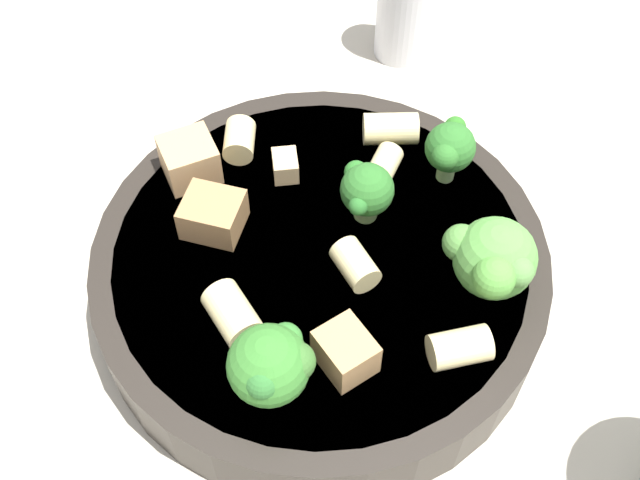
{
  "coord_description": "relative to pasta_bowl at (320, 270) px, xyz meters",
  "views": [
    {
      "loc": [
        0.19,
        -0.12,
        0.35
      ],
      "look_at": [
        0.0,
        0.0,
        0.05
      ],
      "focal_mm": 45.0,
      "sensor_mm": 36.0,
      "label": 1
    }
  ],
  "objects": [
    {
      "name": "broccoli_floret_3",
      "position": [
        0.06,
        0.05,
        0.04
      ],
      "size": [
        0.04,
        0.04,
        0.04
      ],
      "color": "#84AD60",
      "rests_on": "pasta_bowl"
    },
    {
      "name": "rigatoni_2",
      "position": [
        -0.02,
        0.05,
        0.02
      ],
      "size": [
        0.02,
        0.02,
        0.01
      ],
      "primitive_type": "cylinder",
      "rotation": [
        1.57,
        0.0,
        0.59
      ],
      "color": "beige",
      "rests_on": "pasta_bowl"
    },
    {
      "name": "rigatoni_0",
      "position": [
        0.02,
        0.01,
        0.02
      ],
      "size": [
        0.02,
        0.02,
        0.02
      ],
      "primitive_type": "cylinder",
      "rotation": [
        1.57,
        0.0,
        1.51
      ],
      "color": "beige",
      "rests_on": "pasta_bowl"
    },
    {
      "name": "chicken_chunk_1",
      "position": [
        -0.04,
        -0.04,
        0.02
      ],
      "size": [
        0.04,
        0.04,
        0.02
      ],
      "primitive_type": "cube",
      "rotation": [
        0.0,
        0.0,
        0.73
      ],
      "color": "#A87A4C",
      "rests_on": "pasta_bowl"
    },
    {
      "name": "broccoli_floret_0",
      "position": [
        -0.01,
        0.08,
        0.04
      ],
      "size": [
        0.03,
        0.03,
        0.04
      ],
      "color": "#9EC175",
      "rests_on": "pasta_bowl"
    },
    {
      "name": "rigatoni_3",
      "position": [
        -0.08,
        0.0,
        0.02
      ],
      "size": [
        0.03,
        0.03,
        0.02
      ],
      "primitive_type": "cylinder",
      "rotation": [
        1.57,
        0.0,
        0.98
      ],
      "color": "beige",
      "rests_on": "pasta_bowl"
    },
    {
      "name": "chicken_chunk_2",
      "position": [
        -0.08,
        -0.03,
        0.03
      ],
      "size": [
        0.03,
        0.03,
        0.02
      ],
      "primitive_type": "cube",
      "rotation": [
        0.0,
        0.0,
        1.42
      ],
      "color": "tan",
      "rests_on": "pasta_bowl"
    },
    {
      "name": "pasta_bowl",
      "position": [
        0.0,
        0.0,
        0.0
      ],
      "size": [
        0.22,
        0.22,
        0.04
      ],
      "color": "#28231E",
      "rests_on": "ground_plane"
    },
    {
      "name": "ground_plane",
      "position": [
        0.0,
        0.0,
        -0.02
      ],
      "size": [
        2.0,
        2.0,
        0.0
      ],
      "primitive_type": "plane",
      "color": "#BCB29E"
    },
    {
      "name": "rigatoni_5",
      "position": [
        0.08,
        0.02,
        0.02
      ],
      "size": [
        0.02,
        0.03,
        0.02
      ],
      "primitive_type": "cylinder",
      "rotation": [
        1.57,
        0.0,
        2.8
      ],
      "color": "beige",
      "rests_on": "pasta_bowl"
    },
    {
      "name": "rigatoni_4",
      "position": [
        -0.04,
        0.07,
        0.02
      ],
      "size": [
        0.03,
        0.03,
        0.02
      ],
      "primitive_type": "cylinder",
      "rotation": [
        1.57,
        0.0,
        2.6
      ],
      "color": "beige",
      "rests_on": "pasta_bowl"
    },
    {
      "name": "chicken_chunk_3",
      "position": [
        -0.05,
        0.01,
        0.02
      ],
      "size": [
        0.02,
        0.02,
        0.01
      ],
      "primitive_type": "cube",
      "rotation": [
        0.0,
        0.0,
        2.7
      ],
      "color": "tan",
      "rests_on": "pasta_bowl"
    },
    {
      "name": "rigatoni_1",
      "position": [
        0.01,
        -0.05,
        0.02
      ],
      "size": [
        0.03,
        0.02,
        0.02
      ],
      "primitive_type": "cylinder",
      "rotation": [
        1.57,
        0.0,
        1.56
      ],
      "color": "beige",
      "rests_on": "pasta_bowl"
    },
    {
      "name": "broccoli_floret_1",
      "position": [
        -0.01,
        0.03,
        0.03
      ],
      "size": [
        0.03,
        0.03,
        0.03
      ],
      "color": "#93B766",
      "rests_on": "pasta_bowl"
    },
    {
      "name": "broccoli_floret_2",
      "position": [
        0.05,
        -0.06,
        0.04
      ],
      "size": [
        0.03,
        0.04,
        0.04
      ],
      "color": "#9EC175",
      "rests_on": "pasta_bowl"
    },
    {
      "name": "chicken_chunk_0",
      "position": [
        0.06,
        -0.02,
        0.03
      ],
      "size": [
        0.02,
        0.02,
        0.02
      ],
      "primitive_type": "cube",
      "rotation": [
        0.0,
        0.0,
        0.02
      ],
      "color": "tan",
      "rests_on": "pasta_bowl"
    }
  ]
}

